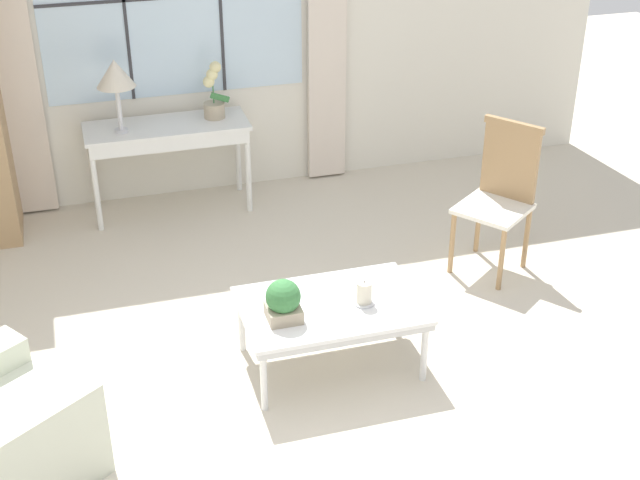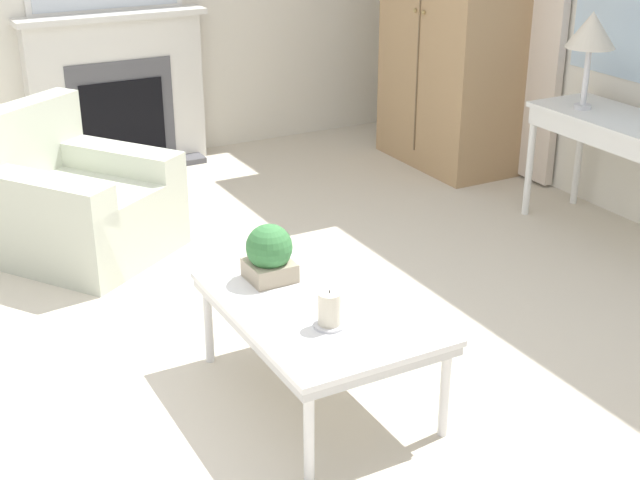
% 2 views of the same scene
% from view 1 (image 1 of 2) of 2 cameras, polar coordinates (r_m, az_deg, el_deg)
% --- Properties ---
extents(ground_plane, '(14.00, 14.00, 0.00)m').
position_cam_1_polar(ground_plane, '(5.04, -3.08, -11.13)').
color(ground_plane, beige).
extents(wall_back_windowed, '(7.20, 0.14, 2.80)m').
position_cam_1_polar(wall_back_windowed, '(7.09, -9.33, 13.46)').
color(wall_back_windowed, silver).
rests_on(wall_back_windowed, ground_plane).
extents(console_table, '(1.25, 0.49, 0.72)m').
position_cam_1_polar(console_table, '(7.01, -9.77, 6.66)').
color(console_table, white).
rests_on(console_table, ground_plane).
extents(table_lamp, '(0.29, 0.29, 0.56)m').
position_cam_1_polar(table_lamp, '(6.75, -12.97, 10.26)').
color(table_lamp, silver).
rests_on(table_lamp, console_table).
extents(potted_orchid, '(0.21, 0.16, 0.45)m').
position_cam_1_polar(potted_orchid, '(7.01, -6.83, 9.15)').
color(potted_orchid, tan).
rests_on(potted_orchid, console_table).
extents(side_chair_wooden, '(0.62, 0.62, 1.06)m').
position_cam_1_polar(side_chair_wooden, '(6.25, 11.52, 3.25)').
color(side_chair_wooden, white).
rests_on(side_chair_wooden, ground_plane).
extents(coffee_table, '(1.05, 0.69, 0.43)m').
position_cam_1_polar(coffee_table, '(5.18, 0.70, -4.49)').
color(coffee_table, silver).
rests_on(coffee_table, ground_plane).
extents(potted_plant_small, '(0.20, 0.20, 0.25)m').
position_cam_1_polar(potted_plant_small, '(4.97, -2.37, -3.91)').
color(potted_plant_small, tan).
rests_on(potted_plant_small, coffee_table).
extents(pillar_candle, '(0.12, 0.12, 0.15)m').
position_cam_1_polar(pillar_candle, '(5.13, 2.84, -3.46)').
color(pillar_candle, silver).
rests_on(pillar_candle, coffee_table).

